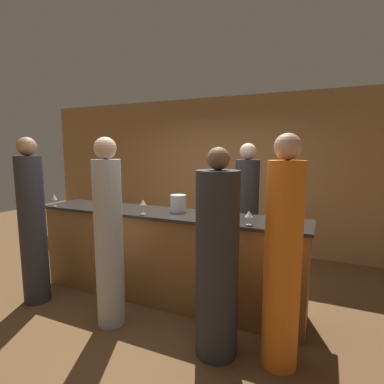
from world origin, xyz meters
The scene contains 13 objects.
ground_plane centered at (0.00, 0.00, 0.00)m, with size 14.00×14.00×0.00m, color brown.
back_wall centered at (0.00, 2.27, 1.40)m, with size 8.00×0.06×2.80m.
bar_counter centered at (0.00, 0.00, 0.55)m, with size 3.37×0.62×1.10m.
bartender centered at (0.81, 0.81, 0.91)m, with size 0.32×0.32×1.93m.
guest_0 centered at (0.92, -0.70, 0.86)m, with size 0.38×0.38×1.86m.
guest_1 centered at (-1.41, -0.68, 0.94)m, with size 0.30×0.30×1.99m.
guest_2 centered at (-0.26, -0.71, 0.94)m, with size 0.29×0.29×1.97m.
guest_3 centered at (1.46, -0.62, 0.93)m, with size 0.30×0.30×1.97m.
wine_bottle_0 centered at (0.88, -0.04, 1.21)m, with size 0.08×0.08×0.30m.
ice_bucket centered at (0.14, 0.11, 1.20)m, with size 0.19×0.19×0.20m.
wine_glass_0 centered at (-1.50, -0.27, 1.22)m, with size 0.07×0.07×0.17m.
wine_glass_1 centered at (1.08, -0.20, 1.21)m, with size 0.08×0.08×0.14m.
wine_glass_2 centered at (-0.16, -0.20, 1.23)m, with size 0.07×0.07×0.17m.
Camera 1 is at (1.74, -3.08, 1.83)m, focal length 28.00 mm.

